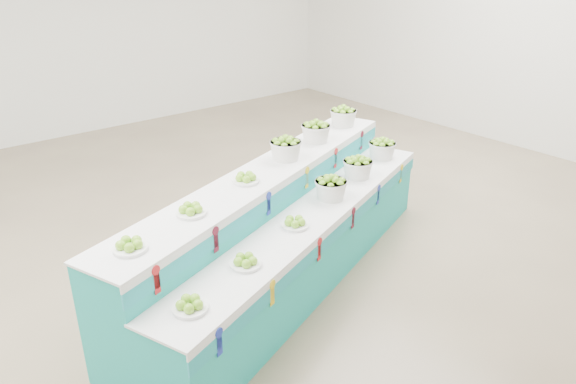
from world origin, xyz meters
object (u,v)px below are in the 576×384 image
at_px(display_stand, 288,227).
at_px(plate_upper_mid, 191,209).
at_px(basket_upper_right, 343,116).
at_px(basket_lower_left, 331,188).

distance_m(display_stand, plate_upper_mid, 1.19).
height_order(plate_upper_mid, basket_upper_right, basket_upper_right).
xyz_separation_m(basket_lower_left, plate_upper_mid, (-1.48, -0.00, 0.24)).
relative_size(basket_lower_left, basket_upper_right, 1.00).
distance_m(plate_upper_mid, basket_upper_right, 2.67).
bearing_deg(basket_lower_left, basket_upper_right, 40.97).
distance_m(display_stand, basket_lower_left, 0.55).
xyz_separation_m(plate_upper_mid, basket_upper_right, (2.51, 0.90, 0.06)).
distance_m(basket_lower_left, basket_upper_right, 1.40).
height_order(display_stand, plate_upper_mid, plate_upper_mid).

